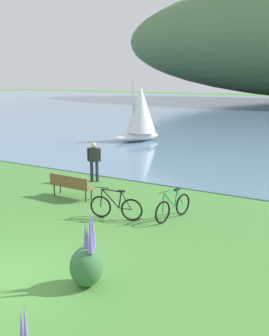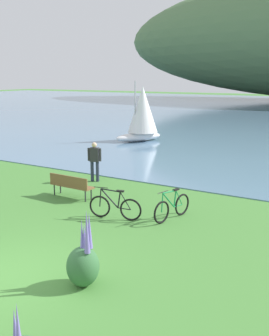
{
  "view_description": "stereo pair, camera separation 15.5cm",
  "coord_description": "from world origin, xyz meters",
  "px_view_note": "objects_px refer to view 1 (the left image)",
  "views": [
    {
      "loc": [
        6.66,
        -5.63,
        4.45
      ],
      "look_at": [
        -0.86,
        7.26,
        1.0
      ],
      "focal_mm": 42.5,
      "sensor_mm": 36.0,
      "label": 1
    },
    {
      "loc": [
        6.8,
        -5.55,
        4.45
      ],
      "look_at": [
        -0.86,
        7.26,
        1.0
      ],
      "focal_mm": 42.5,
      "sensor_mm": 36.0,
      "label": 2
    }
  ],
  "objects_px": {
    "park_bench_near_camera": "(71,184)",
    "bicycle_leaning_near_bench": "(116,207)",
    "bicycle_beside_path": "(173,207)",
    "sailboat_mid_bay": "(140,113)",
    "person_at_shoreline": "(94,159)"
  },
  "relations": [
    {
      "from": "bicycle_beside_path",
      "to": "sailboat_mid_bay",
      "type": "height_order",
      "value": "sailboat_mid_bay"
    },
    {
      "from": "person_at_shoreline",
      "to": "sailboat_mid_bay",
      "type": "relative_size",
      "value": 0.42
    },
    {
      "from": "park_bench_near_camera",
      "to": "bicycle_leaning_near_bench",
      "type": "distance_m",
      "value": 2.87
    },
    {
      "from": "person_at_shoreline",
      "to": "sailboat_mid_bay",
      "type": "xyz_separation_m",
      "value": [
        -3.62,
        10.43,
        1.0
      ]
    },
    {
      "from": "bicycle_beside_path",
      "to": "person_at_shoreline",
      "type": "distance_m",
      "value": 5.55
    },
    {
      "from": "bicycle_leaning_near_bench",
      "to": "sailboat_mid_bay",
      "type": "xyz_separation_m",
      "value": [
        -6.96,
        13.88,
        1.58
      ]
    },
    {
      "from": "park_bench_near_camera",
      "to": "bicycle_leaning_near_bench",
      "type": "xyz_separation_m",
      "value": [
        2.67,
        -1.04,
        -0.12
      ]
    },
    {
      "from": "bicycle_beside_path",
      "to": "person_at_shoreline",
      "type": "bearing_deg",
      "value": 152.68
    },
    {
      "from": "bicycle_leaning_near_bench",
      "to": "bicycle_beside_path",
      "type": "height_order",
      "value": "same"
    },
    {
      "from": "person_at_shoreline",
      "to": "sailboat_mid_bay",
      "type": "height_order",
      "value": "sailboat_mid_bay"
    },
    {
      "from": "bicycle_beside_path",
      "to": "sailboat_mid_bay",
      "type": "distance_m",
      "value": 15.6
    },
    {
      "from": "bicycle_beside_path",
      "to": "sailboat_mid_bay",
      "type": "bearing_deg",
      "value": 123.34
    },
    {
      "from": "park_bench_near_camera",
      "to": "person_at_shoreline",
      "type": "bearing_deg",
      "value": 105.4
    },
    {
      "from": "bicycle_beside_path",
      "to": "sailboat_mid_bay",
      "type": "xyz_separation_m",
      "value": [
        -8.53,
        12.97,
        1.58
      ]
    },
    {
      "from": "park_bench_near_camera",
      "to": "sailboat_mid_bay",
      "type": "bearing_deg",
      "value": 108.47
    }
  ]
}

